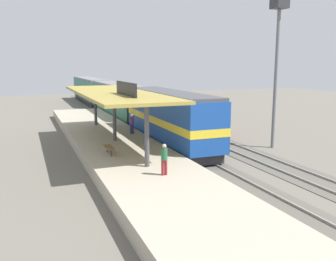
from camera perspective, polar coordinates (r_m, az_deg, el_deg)
The scene contains 13 objects.
ground_plane at distance 31.23m, azimuth 3.65°, elevation -2.25°, with size 120.00×120.00×0.00m, color #666056.
track_near at distance 30.44m, azimuth 0.24°, elevation -2.50°, with size 3.20×110.00×0.16m.
track_far at distance 32.39m, azimuth 7.82°, elevation -1.81°, with size 3.20×110.00×0.16m.
platform at distance 29.00m, azimuth -8.24°, elevation -2.40°, with size 6.00×44.00×0.90m, color #A89E89.
station_canopy at distance 28.31m, azimuth -8.41°, elevation 5.66°, with size 5.20×18.00×4.70m.
platform_bench at distance 24.44m, azimuth -9.16°, elevation -2.66°, with size 0.44×1.70×0.50m.
locomotive at distance 30.05m, azimuth 0.21°, elevation 1.95°, with size 2.93×14.43×4.44m.
passenger_carriage_front at distance 47.14m, azimuth -7.95°, elevation 4.75°, with size 2.90×20.00×4.24m.
passenger_carriage_rear at distance 67.48m, azimuth -12.16°, elevation 6.25°, with size 2.90×20.00×4.24m.
freight_car at distance 37.90m, azimuth 2.99°, elevation 2.99°, with size 2.80×12.00×3.54m.
light_mast at distance 30.71m, azimuth 16.73°, elevation 12.91°, with size 1.10×1.10×11.70m.
person_waiting at distance 31.18m, azimuth -5.66°, elevation 1.17°, with size 0.34×0.34×1.71m.
person_walking at distance 19.49m, azimuth -0.59°, elevation -4.28°, with size 0.34×0.34×1.71m.
Camera 1 is at (-11.01, -27.58, 6.74)m, focal length 39.06 mm.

